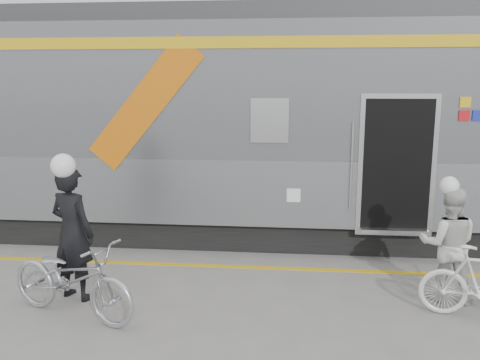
# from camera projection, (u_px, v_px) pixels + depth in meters

# --- Properties ---
(ground) EXTENTS (90.00, 90.00, 0.00)m
(ground) POSITION_uv_depth(u_px,v_px,m) (200.00, 333.00, 5.87)
(ground) COLOR slate
(ground) RESTS_ON ground
(train) EXTENTS (24.00, 3.17, 4.10)m
(train) POSITION_uv_depth(u_px,v_px,m) (263.00, 125.00, 9.53)
(train) COLOR black
(train) RESTS_ON ground
(safety_strip) EXTENTS (24.00, 0.12, 0.01)m
(safety_strip) POSITION_uv_depth(u_px,v_px,m) (224.00, 266.00, 7.97)
(safety_strip) COLOR gold
(safety_strip) RESTS_ON ground
(man) EXTENTS (0.76, 0.63, 1.80)m
(man) POSITION_uv_depth(u_px,v_px,m) (73.00, 233.00, 6.67)
(man) COLOR black
(man) RESTS_ON ground
(bicycle_left) EXTENTS (2.00, 1.27, 0.99)m
(bicycle_left) POSITION_uv_depth(u_px,v_px,m) (72.00, 279.00, 6.19)
(bicycle_left) COLOR #A7A8AE
(bicycle_left) RESTS_ON ground
(woman) EXTENTS (0.83, 0.70, 1.53)m
(woman) POSITION_uv_depth(u_px,v_px,m) (448.00, 244.00, 6.65)
(woman) COLOR silver
(woman) RESTS_ON ground
(helmet_man) EXTENTS (0.31, 0.31, 0.31)m
(helmet_man) POSITION_uv_depth(u_px,v_px,m) (67.00, 154.00, 6.47)
(helmet_man) COLOR white
(helmet_man) RESTS_ON man
(helmet_woman) EXTENTS (0.24, 0.24, 0.24)m
(helmet_woman) POSITION_uv_depth(u_px,v_px,m) (454.00, 178.00, 6.48)
(helmet_woman) COLOR white
(helmet_woman) RESTS_ON woman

